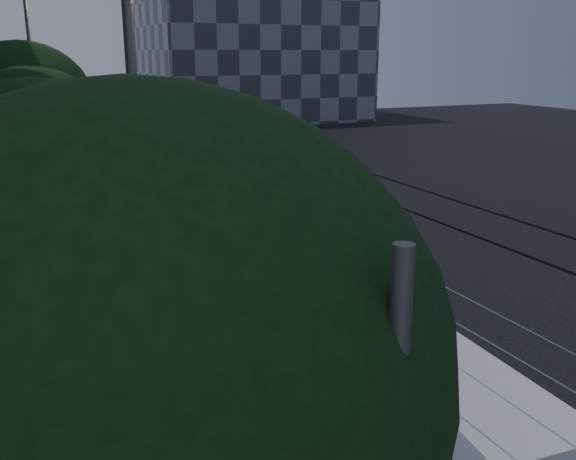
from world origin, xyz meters
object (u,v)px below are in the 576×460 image
Objects in this scene: car_white_c at (73,158)px; streetlamp_near at (158,150)px; car_white_b at (102,172)px; streetlamp_far at (40,62)px; trolleybus at (286,344)px; pickup_silver at (121,225)px; car_white_a at (104,208)px; car_white_d at (83,150)px.

streetlamp_near reaches higher than car_white_c.
streetlamp_near is (-1.26, -30.20, 4.64)m from car_white_c.
car_white_b is 6.65m from streetlamp_far.
trolleybus is at bearing -39.90° from streetlamp_near.
pickup_silver is at bearing -104.82° from car_white_c.
car_white_a is at bearing -81.94° from streetlamp_far.
car_white_c reaches higher than car_white_a.
car_white_a is 0.71× the size of car_white_b.
car_white_c is 7.44m from streetlamp_far.
streetlamp_far is (-2.51, -6.68, 5.82)m from car_white_d.
car_white_c is (0.24, 18.45, -0.17)m from pickup_silver.
trolleybus reaches higher than car_white_d.
streetlamp_far is (-1.43, 10.08, 5.98)m from car_white_a.
streetlamp_near is at bearing -77.39° from car_white_b.
pickup_silver is at bearing -77.43° from car_white_b.
car_white_c is at bearing 87.61° from streetlamp_near.
pickup_silver is (-0.88, 13.35, -0.84)m from trolleybus.
pickup_silver is 18.45m from car_white_c.
streetlamp_far is (-2.31, 27.56, 4.88)m from trolleybus.
streetlamp_far is (-0.40, 25.97, 1.26)m from streetlamp_near.
car_white_d is (0.85, 2.45, 0.08)m from car_white_c.
pickup_silver is 4.15m from car_white_a.
car_white_c is at bearing 115.44° from car_white_b.
car_white_c is at bearing -102.55° from car_white_d.
car_white_c is at bearing 68.53° from streetlamp_far.
streetlamp_near is 26.01m from streetlamp_far.
streetlamp_far is (-1.42, 14.22, 5.72)m from pickup_silver.
streetlamp_near is (-1.02, -11.75, 4.46)m from pickup_silver.
car_white_d is at bearing 90.39° from car_white_a.
streetlamp_near is at bearing 142.98° from trolleybus.
car_white_b is 24.59m from streetlamp_near.
car_white_c is (-0.65, 31.79, -1.02)m from trolleybus.
car_white_a is 0.85× the size of car_white_c.
trolleybus is 4.39m from streetlamp_near.
car_white_b is at bearing -83.51° from car_white_d.
streetlamp_far reaches higher than streetlamp_near.
trolleybus is 25.67m from car_white_b.
car_white_d is 0.42× the size of streetlamp_far.
car_white_b is at bearing -96.23° from car_white_c.
streetlamp_near is at bearing -111.45° from pickup_silver.
trolleybus is 1.98× the size of pickup_silver.
car_white_d is at bearing 107.60° from car_white_b.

